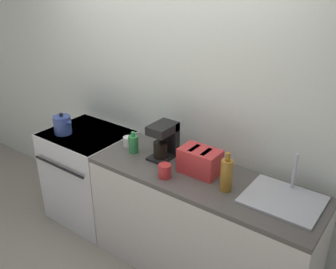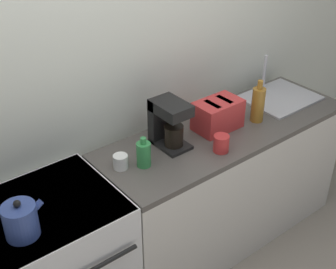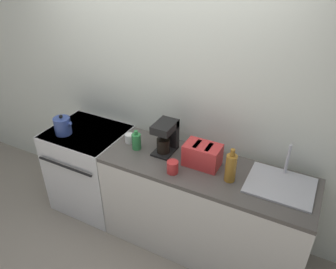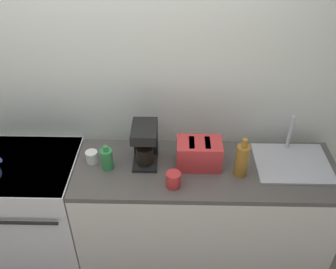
# 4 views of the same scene
# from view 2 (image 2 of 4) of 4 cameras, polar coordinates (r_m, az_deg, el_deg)

# --- Properties ---
(wall_back) EXTENTS (8.00, 0.05, 2.60)m
(wall_back) POSITION_cam_2_polar(r_m,az_deg,el_deg) (2.79, -7.49, 6.76)
(wall_back) COLOR silver
(wall_back) RESTS_ON ground_plane
(stove) EXTENTS (0.74, 0.68, 0.91)m
(stove) POSITION_cam_2_polar(r_m,az_deg,el_deg) (2.77, -13.63, -15.58)
(stove) COLOR silver
(stove) RESTS_ON ground_plane
(counter_block) EXTENTS (1.79, 0.61, 0.91)m
(counter_block) POSITION_cam_2_polar(r_m,az_deg,el_deg) (3.30, 6.68, -5.99)
(counter_block) COLOR silver
(counter_block) RESTS_ON ground_plane
(kettle) EXTENTS (0.20, 0.16, 0.20)m
(kettle) POSITION_cam_2_polar(r_m,az_deg,el_deg) (2.28, -17.50, -9.97)
(kettle) COLOR #33478C
(kettle) RESTS_ON stove
(toaster) EXTENTS (0.30, 0.19, 0.19)m
(toaster) POSITION_cam_2_polar(r_m,az_deg,el_deg) (2.99, 6.08, 2.41)
(toaster) COLOR red
(toaster) RESTS_ON counter_block
(coffee_maker) EXTENTS (0.16, 0.24, 0.29)m
(coffee_maker) POSITION_cam_2_polar(r_m,az_deg,el_deg) (2.78, -0.00, 1.64)
(coffee_maker) COLOR black
(coffee_maker) RESTS_ON counter_block
(sink_tray) EXTENTS (0.50, 0.42, 0.28)m
(sink_tray) POSITION_cam_2_polar(r_m,az_deg,el_deg) (3.48, 13.39, 4.54)
(sink_tray) COLOR #B7B7BC
(sink_tray) RESTS_ON counter_block
(bottle_amber) EXTENTS (0.09, 0.09, 0.29)m
(bottle_amber) POSITION_cam_2_polar(r_m,az_deg,el_deg) (3.10, 10.91, 3.66)
(bottle_amber) COLOR #9E6B23
(bottle_amber) RESTS_ON counter_block
(bottle_green) EXTENTS (0.08, 0.08, 0.18)m
(bottle_green) POSITION_cam_2_polar(r_m,az_deg,el_deg) (2.63, -2.98, -2.39)
(bottle_green) COLOR #338C47
(bottle_green) RESTS_ON counter_block
(cup_red) EXTENTS (0.09, 0.09, 0.10)m
(cup_red) POSITION_cam_2_polar(r_m,az_deg,el_deg) (2.78, 6.50, -1.09)
(cup_red) COLOR red
(cup_red) RESTS_ON counter_block
(cup_white) EXTENTS (0.08, 0.08, 0.08)m
(cup_white) POSITION_cam_2_polar(r_m,az_deg,el_deg) (2.64, -5.80, -3.32)
(cup_white) COLOR white
(cup_white) RESTS_ON counter_block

